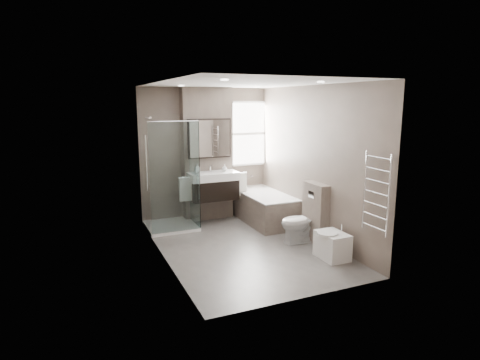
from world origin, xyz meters
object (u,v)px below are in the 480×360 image
vanity (213,186)px  bidet (332,245)px  toilet (301,222)px  bathtub (264,206)px

vanity → bidet: size_ratio=1.83×
vanity → toilet: vanity is taller
vanity → bathtub: bearing=-19.4°
toilet → bidet: (0.04, -0.81, -0.14)m
bidet → bathtub: bearing=92.4°
bathtub → bidet: (0.09, -2.10, -0.10)m
bathtub → bidet: 2.10m
bathtub → toilet: 1.29m
vanity → bathtub: vanity is taller
vanity → toilet: bearing=-59.0°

